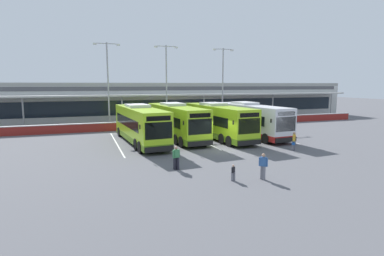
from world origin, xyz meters
name	(u,v)px	position (x,y,z in m)	size (l,w,h in m)	color
ground_plane	(219,149)	(0.00, 0.00, 0.00)	(200.00, 200.00, 0.00)	#56565B
terminal_building	(154,101)	(0.00, 26.91, 3.01)	(70.00, 13.00, 6.00)	silver
red_barrier_wall	(174,124)	(0.00, 14.50, 0.56)	(60.00, 0.40, 1.10)	maroon
coach_bus_leftmost	(140,125)	(-6.11, 5.46, 1.79)	(3.67, 12.31, 3.78)	#9ED11E
coach_bus_left_centre	(176,122)	(-2.09, 6.57, 1.79)	(3.67, 12.31, 3.78)	#9ED11E
coach_bus_centre	(217,122)	(2.21, 5.43, 1.79)	(3.67, 12.31, 3.78)	#9ED11E
coach_bus_right_centre	(249,120)	(6.17, 5.50, 1.79)	(3.67, 12.31, 3.78)	silver
bay_stripe_far_west	(116,143)	(-8.40, 6.00, 0.00)	(0.14, 13.00, 0.01)	silver
bay_stripe_west	(158,141)	(-4.20, 6.00, 0.00)	(0.14, 13.00, 0.01)	silver
bay_stripe_mid_west	(196,138)	(0.00, 6.00, 0.00)	(0.14, 13.00, 0.01)	silver
bay_stripe_centre	(231,136)	(4.20, 6.00, 0.00)	(0.14, 13.00, 0.01)	silver
bay_stripe_mid_east	(263,134)	(8.40, 6.00, 0.00)	(0.14, 13.00, 0.01)	silver
pedestrian_with_handbag	(294,141)	(6.04, -2.52, 0.86)	(0.57, 0.57, 1.62)	slate
pedestrian_in_dark_coat	(176,157)	(-5.51, -5.01, 0.87)	(0.54, 0.30, 1.62)	black
pedestrian_child	(233,172)	(-2.98, -8.51, 0.54)	(0.31, 0.23, 1.00)	slate
pedestrian_near_bin	(263,165)	(-1.14, -8.86, 0.87)	(0.45, 0.44, 1.62)	slate
lamp_post_west	(108,80)	(-8.21, 16.28, 6.29)	(3.24, 0.28, 11.00)	#9E9EA3
lamp_post_centre	(166,81)	(-0.46, 16.49, 6.29)	(3.24, 0.28, 11.00)	#9E9EA3
lamp_post_east	(223,81)	(8.28, 17.07, 6.29)	(3.24, 0.28, 11.00)	#9E9EA3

